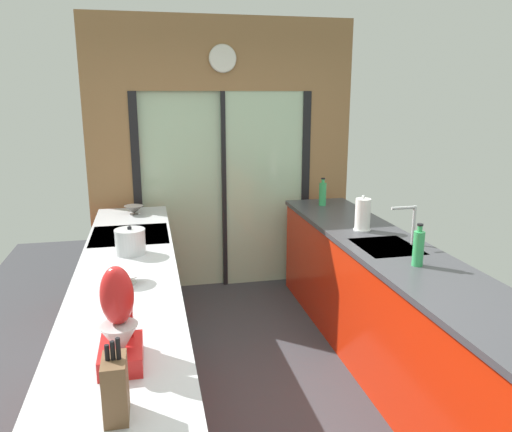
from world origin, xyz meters
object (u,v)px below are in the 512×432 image
Objects in this scene: knife_block at (115,388)px; stand_mixer at (119,327)px; soap_bottle_near at (418,248)px; soap_bottle_far at (323,194)px; oven_range at (134,291)px; paper_towel_roll at (363,215)px; stock_pot at (130,241)px; mixing_bowl_mid at (128,277)px; mixing_bowl_far at (134,210)px.

stand_mixer is at bearing 90.01° from knife_block.
soap_bottle_near reaches higher than soap_bottle_far.
soap_bottle_far is (-0.00, 1.78, -0.00)m from soap_bottle_near.
oven_range is 3.21× the size of paper_towel_roll.
mixing_bowl_mid is at bearing -90.00° from stock_pot.
stand_mixer is at bearing -124.46° from soap_bottle_far.
stock_pot is (-0.00, 1.80, -0.02)m from knife_block.
knife_block is at bearing -131.47° from paper_towel_roll.
mixing_bowl_far is 0.60× the size of paper_towel_roll.
mixing_bowl_mid is 0.70× the size of knife_block.
mixing_bowl_far is at bearing 90.00° from stand_mixer.
paper_towel_roll is (1.78, -0.94, 0.08)m from mixing_bowl_far.
soap_bottle_far is at bearing 20.10° from oven_range.
oven_range is at bearing -159.90° from soap_bottle_far.
paper_towel_roll is at bearing 6.85° from stock_pot.
soap_bottle_near is at bearing -45.04° from mixing_bowl_far.
knife_block reaches higher than paper_towel_roll.
soap_bottle_far is at bearing 90.00° from paper_towel_roll.
oven_range is 5.32× the size of mixing_bowl_far.
stand_mixer is (0.00, -0.90, 0.13)m from mixing_bowl_mid.
knife_block is 1.07× the size of soap_bottle_far.
knife_block is 2.69m from paper_towel_roll.
knife_block is 0.35m from stand_mixer.
stand_mixer reaches higher than knife_block.
paper_towel_roll is at bearing -27.78° from mixing_bowl_far.
knife_block is at bearing -121.15° from soap_bottle_far.
paper_towel_roll reaches higher than mixing_bowl_mid.
oven_range is 4.55× the size of mixing_bowl_mid.
soap_bottle_far is (1.78, -0.01, 0.07)m from mixing_bowl_far.
knife_block is 1.41× the size of stock_pot.
stand_mixer reaches higher than mixing_bowl_far.
soap_bottle_near reaches higher than mixing_bowl_mid.
stock_pot is 0.75× the size of soap_bottle_near.
soap_bottle_far is at bearing 43.59° from mixing_bowl_mid.
knife_block is 3.44m from soap_bottle_far.
stock_pot is at bearing 90.00° from mixing_bowl_mid.
mixing_bowl_far is 1.78m from soap_bottle_far.
stand_mixer is at bearing -90.00° from stock_pot.
oven_range is 0.84m from mixing_bowl_far.
soap_bottle_far is (1.78, 1.69, 0.08)m from mixing_bowl_mid.
mixing_bowl_far is at bearing 179.78° from soap_bottle_far.
mixing_bowl_mid is 1.78m from soap_bottle_near.
stock_pot is at bearing -147.26° from soap_bottle_far.
soap_bottle_far reaches higher than mixing_bowl_far.
mixing_bowl_far is 0.84× the size of stock_pot.
mixing_bowl_far is 2.52m from soap_bottle_near.
soap_bottle_near is at bearing -90.00° from paper_towel_roll.
knife_block is 0.69× the size of stand_mixer.
knife_block reaches higher than soap_bottle_far.
soap_bottle_near is (1.78, -0.08, 0.08)m from mixing_bowl_mid.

